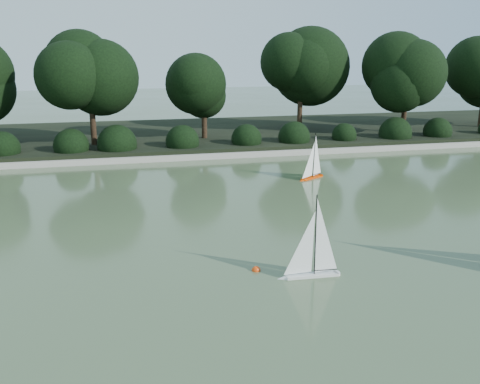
{
  "coord_description": "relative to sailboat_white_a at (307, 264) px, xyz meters",
  "views": [
    {
      "loc": [
        -2.21,
        -8.32,
        3.66
      ],
      "look_at": [
        0.23,
        2.17,
        0.7
      ],
      "focal_mm": 40.0,
      "sensor_mm": 36.0,
      "label": 1
    }
  ],
  "objects": [
    {
      "name": "sailboat_white_a",
      "position": [
        0.0,
        0.0,
        0.0
      ],
      "size": [
        1.08,
        0.22,
        1.47
      ],
      "color": "silver",
      "rests_on": "ground"
    },
    {
      "name": "sailboat_orange",
      "position": [
        2.39,
        6.31,
        -0.01
      ],
      "size": [
        0.93,
        0.65,
        1.39
      ],
      "color": "#DB3800",
      "rests_on": "ground"
    },
    {
      "name": "race_buoy",
      "position": [
        -0.75,
        0.43,
        -0.23
      ],
      "size": [
        0.15,
        0.15,
        0.15
      ],
      "primitive_type": "sphere",
      "color": "#E7400C",
      "rests_on": "ground"
    },
    {
      "name": "far_bank",
      "position": [
        -0.68,
        13.71,
        -0.08
      ],
      "size": [
        40.0,
        8.0,
        0.3
      ],
      "primitive_type": "cube",
      "color": "black",
      "rests_on": "ground"
    },
    {
      "name": "tree_line",
      "position": [
        0.55,
        12.14,
        2.41
      ],
      "size": [
        26.31,
        3.93,
        4.39
      ],
      "color": "black",
      "rests_on": "ground"
    },
    {
      "name": "pond_coping",
      "position": [
        -0.68,
        9.71,
        -0.14
      ],
      "size": [
        40.0,
        0.35,
        0.18
      ],
      "primitive_type": "cube",
      "color": "gray",
      "rests_on": "ground"
    },
    {
      "name": "ground",
      "position": [
        -0.68,
        0.71,
        -0.23
      ],
      "size": [
        80.0,
        80.0,
        0.0
      ],
      "primitive_type": "plane",
      "color": "#3D5030",
      "rests_on": "ground"
    },
    {
      "name": "shrub_hedge",
      "position": [
        -0.68,
        10.61,
        0.22
      ],
      "size": [
        29.1,
        1.1,
        1.1
      ],
      "color": "black",
      "rests_on": "ground"
    }
  ]
}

